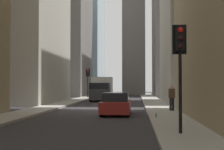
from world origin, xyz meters
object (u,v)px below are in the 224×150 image
object	(u,v)px
sedan_red	(116,104)
traffic_light_midblock	(88,76)
delivery_truck	(102,89)
traffic_light_foreground	(180,53)
pedestrian	(172,96)
discarded_bottle	(156,115)

from	to	relation	value
sedan_red	traffic_light_midblock	world-z (taller)	traffic_light_midblock
delivery_truck	sedan_red	xyz separation A→B (m)	(-17.97, -2.80, -0.80)
traffic_light_foreground	pedestrian	bearing A→B (deg)	-4.43
traffic_light_midblock	pedestrian	size ratio (longest dim) A/B	2.31
delivery_truck	pedestrian	xyz separation A→B (m)	(-15.97, -6.53, -0.35)
discarded_bottle	pedestrian	bearing A→B (deg)	-15.57
pedestrian	discarded_bottle	size ratio (longest dim) A/B	6.55
delivery_truck	traffic_light_midblock	world-z (taller)	traffic_light_midblock
traffic_light_midblock	sedan_red	bearing A→B (deg)	-167.45
pedestrian	discarded_bottle	world-z (taller)	pedestrian
sedan_red	traffic_light_midblock	distance (m)	25.65
sedan_red	traffic_light_foreground	bearing A→B (deg)	-161.66
traffic_light_foreground	traffic_light_midblock	distance (m)	34.71
delivery_truck	sedan_red	size ratio (longest dim) A/B	1.50
traffic_light_foreground	pedestrian	xyz separation A→B (m)	(10.74, -0.83, -1.97)
traffic_light_foreground	pedestrian	world-z (taller)	traffic_light_foreground
delivery_truck	pedestrian	bearing A→B (deg)	-157.76
traffic_light_foreground	discarded_bottle	xyz separation A→B (m)	(5.83, 0.54, -2.83)
delivery_truck	traffic_light_midblock	bearing A→B (deg)	21.59
sedan_red	pedestrian	size ratio (longest dim) A/B	2.43
traffic_light_foreground	traffic_light_midblock	world-z (taller)	traffic_light_midblock
traffic_light_midblock	pedestrian	world-z (taller)	traffic_light_midblock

